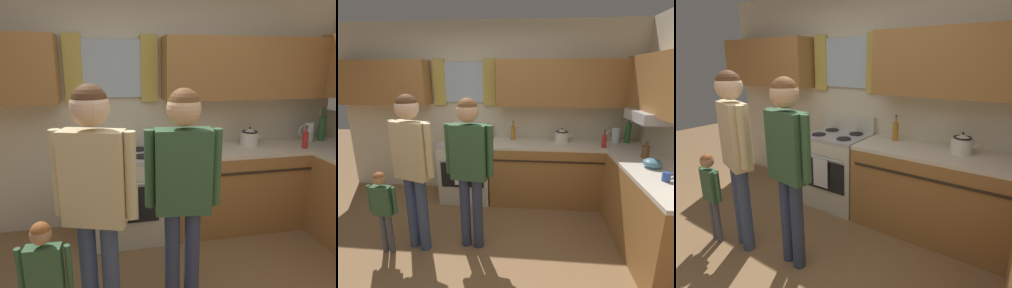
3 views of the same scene
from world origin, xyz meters
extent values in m
plane|color=olive|center=(0.00, 0.00, 0.00)|extent=(12.00, 12.00, 0.00)
cube|color=beige|center=(0.00, 1.90, 1.30)|extent=(4.60, 0.10, 2.60)
cube|color=silver|center=(-0.32, 1.83, 1.73)|extent=(0.59, 0.03, 0.58)
cube|color=gold|center=(-0.70, 1.82, 1.73)|extent=(0.18, 0.04, 0.68)
cube|color=gold|center=(0.07, 1.82, 1.73)|extent=(0.18, 0.04, 0.68)
cube|color=#9E6B38|center=(-1.57, 1.69, 1.73)|extent=(1.47, 0.32, 0.64)
cube|color=#9E6B38|center=(1.25, 1.69, 1.73)|extent=(2.10, 0.32, 0.64)
cube|color=#9E6B38|center=(1.22, 1.54, 0.43)|extent=(2.17, 0.62, 0.86)
cube|color=beige|center=(1.22, 1.54, 0.88)|extent=(2.17, 0.62, 0.04)
cube|color=#2D2319|center=(1.22, 1.23, 0.72)|extent=(2.05, 0.01, 0.02)
cube|color=beige|center=(-0.25, 1.54, 0.43)|extent=(0.72, 0.62, 0.86)
cube|color=black|center=(-0.25, 1.23, 0.48)|extent=(0.60, 0.01, 0.36)
cylinder|color=#ADADB2|center=(-0.25, 1.20, 0.70)|extent=(0.60, 0.02, 0.02)
cube|color=#ADADB2|center=(-0.25, 1.54, 0.88)|extent=(0.72, 0.62, 0.04)
cube|color=beige|center=(-0.25, 1.81, 1.00)|extent=(0.72, 0.08, 0.20)
cylinder|color=black|center=(-0.43, 1.40, 0.91)|extent=(0.17, 0.17, 0.01)
cylinder|color=black|center=(-0.07, 1.40, 0.91)|extent=(0.17, 0.17, 0.01)
cylinder|color=black|center=(-0.43, 1.68, 0.91)|extent=(0.17, 0.17, 0.01)
cylinder|color=black|center=(-0.07, 1.68, 0.91)|extent=(0.17, 0.17, 0.01)
cube|color=silver|center=(-0.25, 1.19, 0.52)|extent=(0.20, 0.02, 0.34)
cylinder|color=#B27223|center=(0.44, 1.68, 1.00)|extent=(0.06, 0.06, 0.20)
cylinder|color=#B27223|center=(0.44, 1.68, 1.14)|extent=(0.02, 0.02, 0.07)
cylinder|color=#3F382D|center=(0.44, 1.68, 1.18)|extent=(0.03, 0.03, 0.02)
cylinder|color=silver|center=(1.15, 1.61, 0.97)|extent=(0.20, 0.20, 0.14)
cone|color=silver|center=(1.15, 1.61, 1.06)|extent=(0.18, 0.18, 0.05)
sphere|color=black|center=(1.15, 1.61, 1.09)|extent=(0.02, 0.02, 0.02)
cone|color=silver|center=(1.28, 1.61, 1.00)|extent=(0.09, 0.04, 0.07)
torus|color=black|center=(1.15, 1.61, 1.05)|extent=(0.17, 0.17, 0.02)
cylinder|color=#38476B|center=(-0.43, 0.29, 0.41)|extent=(0.11, 0.11, 0.83)
cylinder|color=#38476B|center=(-0.57, 0.34, 0.41)|extent=(0.11, 0.11, 0.83)
cube|color=#D1BC8C|center=(-0.50, 0.31, 1.12)|extent=(0.41, 0.27, 0.59)
cylinder|color=#D1BC8C|center=(-0.29, 0.24, 1.14)|extent=(0.07, 0.07, 0.54)
cylinder|color=#D1BC8C|center=(-0.71, 0.38, 1.14)|extent=(0.07, 0.07, 0.54)
sphere|color=beige|center=(-0.50, 0.31, 1.54)|extent=(0.23, 0.23, 0.23)
sphere|color=#4C2D19|center=(-0.50, 0.31, 1.57)|extent=(0.21, 0.21, 0.21)
cylinder|color=#2D3856|center=(0.14, 0.38, 0.40)|extent=(0.11, 0.11, 0.81)
cylinder|color=#2D3856|center=(0.00, 0.40, 0.40)|extent=(0.11, 0.11, 0.81)
cube|color=#335938|center=(0.07, 0.39, 1.09)|extent=(0.39, 0.20, 0.57)
cylinder|color=#335938|center=(0.29, 0.36, 1.12)|extent=(0.07, 0.07, 0.53)
cylinder|color=#335938|center=(-0.15, 0.42, 1.12)|extent=(0.07, 0.07, 0.53)
sphere|color=#DBAD84|center=(0.07, 0.39, 1.51)|extent=(0.22, 0.22, 0.22)
sphere|color=brown|center=(0.07, 0.39, 1.54)|extent=(0.20, 0.20, 0.20)
cylinder|color=#4C4C56|center=(-0.77, 0.20, 0.22)|extent=(0.06, 0.06, 0.45)
cylinder|color=#4C4C56|center=(-0.85, 0.20, 0.22)|extent=(0.06, 0.06, 0.45)
cube|color=#335938|center=(-0.81, 0.20, 0.61)|extent=(0.21, 0.10, 0.32)
cylinder|color=#335938|center=(-0.67, 0.19, 0.62)|extent=(0.04, 0.04, 0.29)
cylinder|color=#335938|center=(-0.95, 0.21, 0.62)|extent=(0.04, 0.04, 0.29)
sphere|color=#A87A56|center=(-0.81, 0.20, 0.85)|extent=(0.12, 0.12, 0.12)
sphere|color=brown|center=(-0.81, 0.20, 0.86)|extent=(0.11, 0.11, 0.11)
camera|label=1|loc=(-0.42, -1.48, 1.78)|focal=33.13mm
camera|label=2|loc=(0.66, -2.00, 1.86)|focal=26.93mm
camera|label=3|loc=(1.61, -1.11, 1.74)|focal=29.55mm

